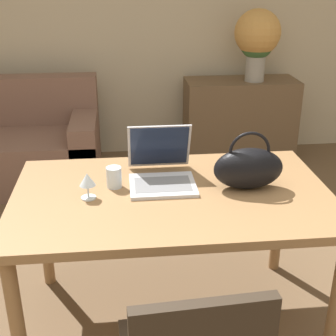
# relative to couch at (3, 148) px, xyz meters

# --- Properties ---
(wall_back) EXTENTS (10.00, 0.06, 2.70)m
(wall_back) POSITION_rel_couch_xyz_m (1.25, 0.59, 1.06)
(wall_back) COLOR beige
(wall_back) RESTS_ON ground_plane
(dining_table) EXTENTS (1.43, 0.88, 0.73)m
(dining_table) POSITION_rel_couch_xyz_m (1.19, -1.81, 0.36)
(dining_table) COLOR olive
(dining_table) RESTS_ON ground_plane
(couch) EXTENTS (1.55, 0.80, 0.82)m
(couch) POSITION_rel_couch_xyz_m (0.00, 0.00, 0.00)
(couch) COLOR #7F5B4C
(couch) RESTS_ON ground_plane
(sideboard) EXTENTS (0.98, 0.40, 0.74)m
(sideboard) POSITION_rel_couch_xyz_m (2.03, 0.26, 0.08)
(sideboard) COLOR brown
(sideboard) RESTS_ON ground_plane
(laptop) EXTENTS (0.30, 0.36, 0.25)m
(laptop) POSITION_rel_couch_xyz_m (1.15, -1.67, 0.50)
(laptop) COLOR silver
(laptop) RESTS_ON dining_table
(drinking_glass) EXTENTS (0.07, 0.07, 0.10)m
(drinking_glass) POSITION_rel_couch_xyz_m (0.93, -1.73, 0.49)
(drinking_glass) COLOR silver
(drinking_glass) RESTS_ON dining_table
(wine_glass) EXTENTS (0.07, 0.07, 0.12)m
(wine_glass) POSITION_rel_couch_xyz_m (0.82, -1.83, 0.52)
(wine_glass) COLOR silver
(wine_glass) RESTS_ON dining_table
(handbag) EXTENTS (0.32, 0.15, 0.27)m
(handbag) POSITION_rel_couch_xyz_m (1.54, -1.80, 0.54)
(handbag) COLOR black
(handbag) RESTS_ON dining_table
(flower_vase) EXTENTS (0.39, 0.39, 0.60)m
(flower_vase) POSITION_rel_couch_xyz_m (2.13, 0.22, 0.82)
(flower_vase) COLOR #9E998E
(flower_vase) RESTS_ON sideboard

